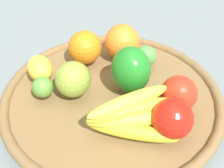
% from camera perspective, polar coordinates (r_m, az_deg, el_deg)
% --- Properties ---
extents(ground_plane, '(2.40, 2.40, 0.00)m').
position_cam_1_polar(ground_plane, '(0.62, 0.00, -3.98)').
color(ground_plane, slate).
rests_on(ground_plane, ground).
extents(basket, '(0.46, 0.46, 0.04)m').
position_cam_1_polar(basket, '(0.61, 0.00, -2.69)').
color(basket, brown).
rests_on(basket, ground_plane).
extents(orange_1, '(0.11, 0.11, 0.08)m').
position_cam_1_polar(orange_1, '(0.68, 2.04, 8.41)').
color(orange_1, orange).
rests_on(orange_1, basket).
extents(orange_0, '(0.11, 0.11, 0.08)m').
position_cam_1_polar(orange_0, '(0.66, -5.41, 7.28)').
color(orange_0, orange).
rests_on(orange_0, basket).
extents(apple_1, '(0.10, 0.10, 0.07)m').
position_cam_1_polar(apple_1, '(0.56, 13.14, -1.85)').
color(apple_1, red).
rests_on(apple_1, basket).
extents(lime_0, '(0.07, 0.07, 0.05)m').
position_cam_1_polar(lime_0, '(0.66, 6.98, 5.37)').
color(lime_0, '#4F9946').
rests_on(lime_0, basket).
extents(apple_2, '(0.10, 0.10, 0.07)m').
position_cam_1_polar(apple_2, '(0.51, 11.93, -6.73)').
color(apple_2, red).
rests_on(apple_2, basket).
extents(lemon_0, '(0.09, 0.08, 0.05)m').
position_cam_1_polar(lemon_0, '(0.64, -14.11, 3.03)').
color(lemon_0, yellow).
rests_on(lemon_0, basket).
extents(apple_0, '(0.09, 0.09, 0.07)m').
position_cam_1_polar(apple_0, '(0.58, -7.75, 0.95)').
color(apple_0, '#88A339').
rests_on(apple_0, basket).
extents(banana_bunch, '(0.16, 0.16, 0.07)m').
position_cam_1_polar(banana_bunch, '(0.50, 3.82, -6.28)').
color(banana_bunch, yellow).
rests_on(banana_bunch, basket).
extents(bell_pepper, '(0.11, 0.11, 0.10)m').
position_cam_1_polar(bell_pepper, '(0.58, 3.76, 2.86)').
color(bell_pepper, '#1F8124').
rests_on(bell_pepper, basket).
extents(lime_1, '(0.06, 0.06, 0.04)m').
position_cam_1_polar(lime_1, '(0.59, -13.62, -0.58)').
color(lime_1, '#599338').
rests_on(lime_1, basket).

